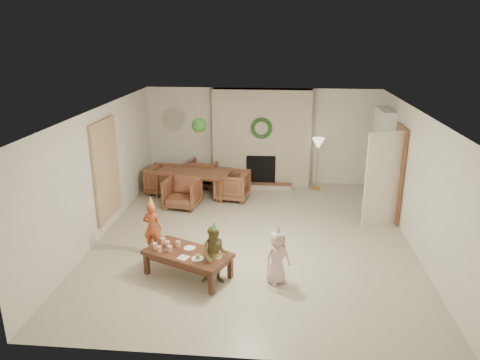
# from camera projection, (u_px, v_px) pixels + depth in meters

# --- Properties ---
(floor) EXTENTS (7.00, 7.00, 0.00)m
(floor) POSITION_uv_depth(u_px,v_px,m) (253.00, 237.00, 8.97)
(floor) COLOR #B7B29E
(floor) RESTS_ON ground
(ceiling) EXTENTS (7.00, 7.00, 0.00)m
(ceiling) POSITION_uv_depth(u_px,v_px,m) (255.00, 111.00, 8.19)
(ceiling) COLOR white
(ceiling) RESTS_ON wall_back
(wall_back) EXTENTS (7.00, 0.00, 7.00)m
(wall_back) POSITION_uv_depth(u_px,v_px,m) (262.00, 136.00, 11.89)
(wall_back) COLOR silver
(wall_back) RESTS_ON floor
(wall_front) EXTENTS (7.00, 0.00, 7.00)m
(wall_front) POSITION_uv_depth(u_px,v_px,m) (236.00, 269.00, 5.27)
(wall_front) COLOR silver
(wall_front) RESTS_ON floor
(wall_left) EXTENTS (0.00, 7.00, 7.00)m
(wall_left) POSITION_uv_depth(u_px,v_px,m) (100.00, 173.00, 8.84)
(wall_left) COLOR silver
(wall_left) RESTS_ON floor
(wall_right) EXTENTS (0.00, 7.00, 7.00)m
(wall_right) POSITION_uv_depth(u_px,v_px,m) (417.00, 182.00, 8.33)
(wall_right) COLOR silver
(wall_right) RESTS_ON floor
(fireplace_mass) EXTENTS (2.50, 0.40, 2.50)m
(fireplace_mass) POSITION_uv_depth(u_px,v_px,m) (262.00, 138.00, 11.70)
(fireplace_mass) COLOR #502715
(fireplace_mass) RESTS_ON floor
(fireplace_hearth) EXTENTS (1.60, 0.30, 0.12)m
(fireplace_hearth) POSITION_uv_depth(u_px,v_px,m) (260.00, 186.00, 11.74)
(fireplace_hearth) COLOR maroon
(fireplace_hearth) RESTS_ON floor
(fireplace_firebox) EXTENTS (0.75, 0.12, 0.75)m
(fireplace_firebox) POSITION_uv_depth(u_px,v_px,m) (261.00, 170.00, 11.78)
(fireplace_firebox) COLOR black
(fireplace_firebox) RESTS_ON floor
(fireplace_wreath) EXTENTS (0.54, 0.10, 0.54)m
(fireplace_wreath) POSITION_uv_depth(u_px,v_px,m) (261.00, 128.00, 11.39)
(fireplace_wreath) COLOR #194319
(fireplace_wreath) RESTS_ON fireplace_mass
(floor_lamp_base) EXTENTS (0.25, 0.25, 0.03)m
(floor_lamp_base) POSITION_uv_depth(u_px,v_px,m) (316.00, 189.00, 11.68)
(floor_lamp_base) COLOR gold
(floor_lamp_base) RESTS_ON floor
(floor_lamp_post) EXTENTS (0.03, 0.03, 1.21)m
(floor_lamp_post) POSITION_uv_depth(u_px,v_px,m) (317.00, 166.00, 11.49)
(floor_lamp_post) COLOR gold
(floor_lamp_post) RESTS_ON floor
(floor_lamp_shade) EXTENTS (0.32, 0.32, 0.27)m
(floor_lamp_shade) POSITION_uv_depth(u_px,v_px,m) (318.00, 143.00, 11.31)
(floor_lamp_shade) COLOR beige
(floor_lamp_shade) RESTS_ON floor_lamp_post
(bookshelf_carcass) EXTENTS (0.30, 1.00, 2.20)m
(bookshelf_carcass) POSITION_uv_depth(u_px,v_px,m) (381.00, 156.00, 10.56)
(bookshelf_carcass) COLOR white
(bookshelf_carcass) RESTS_ON floor
(bookshelf_shelf_a) EXTENTS (0.30, 0.92, 0.03)m
(bookshelf_shelf_a) POSITION_uv_depth(u_px,v_px,m) (378.00, 183.00, 10.77)
(bookshelf_shelf_a) COLOR white
(bookshelf_shelf_a) RESTS_ON bookshelf_carcass
(bookshelf_shelf_b) EXTENTS (0.30, 0.92, 0.03)m
(bookshelf_shelf_b) POSITION_uv_depth(u_px,v_px,m) (379.00, 167.00, 10.64)
(bookshelf_shelf_b) COLOR white
(bookshelf_shelf_b) RESTS_ON bookshelf_carcass
(bookshelf_shelf_c) EXTENTS (0.30, 0.92, 0.03)m
(bookshelf_shelf_c) POSITION_uv_depth(u_px,v_px,m) (381.00, 150.00, 10.52)
(bookshelf_shelf_c) COLOR white
(bookshelf_shelf_c) RESTS_ON bookshelf_carcass
(bookshelf_shelf_d) EXTENTS (0.30, 0.92, 0.03)m
(bookshelf_shelf_d) POSITION_uv_depth(u_px,v_px,m) (383.00, 133.00, 10.39)
(bookshelf_shelf_d) COLOR white
(bookshelf_shelf_d) RESTS_ON bookshelf_carcass
(books_row_lower) EXTENTS (0.20, 0.40, 0.24)m
(books_row_lower) POSITION_uv_depth(u_px,v_px,m) (379.00, 179.00, 10.58)
(books_row_lower) COLOR #AD2029
(books_row_lower) RESTS_ON bookshelf_shelf_a
(books_row_mid) EXTENTS (0.20, 0.44, 0.24)m
(books_row_mid) POSITION_uv_depth(u_px,v_px,m) (379.00, 160.00, 10.65)
(books_row_mid) COLOR navy
(books_row_mid) RESTS_ON bookshelf_shelf_b
(books_row_upper) EXTENTS (0.20, 0.36, 0.22)m
(books_row_upper) POSITION_uv_depth(u_px,v_px,m) (382.00, 146.00, 10.38)
(books_row_upper) COLOR #A59123
(books_row_upper) RESTS_ON bookshelf_shelf_c
(door_frame) EXTENTS (0.05, 0.86, 2.04)m
(door_frame) POSITION_uv_depth(u_px,v_px,m) (398.00, 174.00, 9.54)
(door_frame) COLOR brown
(door_frame) RESTS_ON floor
(door_leaf) EXTENTS (0.77, 0.32, 2.00)m
(door_leaf) POSITION_uv_depth(u_px,v_px,m) (383.00, 180.00, 9.22)
(door_leaf) COLOR beige
(door_leaf) RESTS_ON floor
(curtain_panel) EXTENTS (0.06, 1.20, 2.00)m
(curtain_panel) POSITION_uv_depth(u_px,v_px,m) (106.00, 170.00, 9.02)
(curtain_panel) COLOR beige
(curtain_panel) RESTS_ON wall_left
(dining_table) EXTENTS (1.91, 1.25, 0.63)m
(dining_table) POSITION_uv_depth(u_px,v_px,m) (194.00, 184.00, 11.13)
(dining_table) COLOR brown
(dining_table) RESTS_ON floor
(dining_chair_near) EXTENTS (0.85, 0.86, 0.69)m
(dining_chair_near) POSITION_uv_depth(u_px,v_px,m) (182.00, 193.00, 10.40)
(dining_chair_near) COLOR brown
(dining_chair_near) RESTS_ON floor
(dining_chair_far) EXTENTS (0.85, 0.86, 0.69)m
(dining_chair_far) POSITION_uv_depth(u_px,v_px,m) (204.00, 173.00, 11.84)
(dining_chair_far) COLOR brown
(dining_chair_far) RESTS_ON floor
(dining_chair_left) EXTENTS (0.86, 0.85, 0.69)m
(dining_chair_left) POSITION_uv_depth(u_px,v_px,m) (164.00, 180.00, 11.30)
(dining_chair_left) COLOR brown
(dining_chair_left) RESTS_ON floor
(dining_chair_right) EXTENTS (0.86, 0.85, 0.69)m
(dining_chair_right) POSITION_uv_depth(u_px,v_px,m) (232.00, 185.00, 10.90)
(dining_chair_right) COLOR brown
(dining_chair_right) RESTS_ON floor
(hanging_plant_cord) EXTENTS (0.01, 0.01, 0.70)m
(hanging_plant_cord) POSITION_uv_depth(u_px,v_px,m) (199.00, 115.00, 9.83)
(hanging_plant_cord) COLOR tan
(hanging_plant_cord) RESTS_ON ceiling
(hanging_plant_pot) EXTENTS (0.16, 0.16, 0.12)m
(hanging_plant_pot) POSITION_uv_depth(u_px,v_px,m) (199.00, 131.00, 9.94)
(hanging_plant_pot) COLOR #9E6233
(hanging_plant_pot) RESTS_ON hanging_plant_cord
(hanging_plant_foliage) EXTENTS (0.32, 0.32, 0.32)m
(hanging_plant_foliage) POSITION_uv_depth(u_px,v_px,m) (199.00, 125.00, 9.90)
(hanging_plant_foliage) COLOR #1D4E1A
(hanging_plant_foliage) RESTS_ON hanging_plant_pot
(coffee_table_top) EXTENTS (1.58, 1.22, 0.07)m
(coffee_table_top) POSITION_uv_depth(u_px,v_px,m) (188.00, 254.00, 7.44)
(coffee_table_top) COLOR #4C2819
(coffee_table_top) RESTS_ON floor
(coffee_table_apron) EXTENTS (1.43, 1.08, 0.09)m
(coffee_table_apron) POSITION_uv_depth(u_px,v_px,m) (188.00, 258.00, 7.47)
(coffee_table_apron) COLOR #4C2819
(coffee_table_apron) RESTS_ON floor
(coffee_leg_fl) EXTENTS (0.10, 0.10, 0.37)m
(coffee_leg_fl) POSITION_uv_depth(u_px,v_px,m) (147.00, 264.00, 7.57)
(coffee_leg_fl) COLOR #4C2819
(coffee_leg_fl) RESTS_ON floor
(coffee_leg_fr) EXTENTS (0.10, 0.10, 0.37)m
(coffee_leg_fr) POSITION_uv_depth(u_px,v_px,m) (211.00, 284.00, 6.97)
(coffee_leg_fr) COLOR #4C2819
(coffee_leg_fr) RESTS_ON floor
(coffee_leg_bl) EXTENTS (0.10, 0.10, 0.37)m
(coffee_leg_bl) POSITION_uv_depth(u_px,v_px,m) (168.00, 250.00, 8.05)
(coffee_leg_bl) COLOR #4C2819
(coffee_leg_bl) RESTS_ON floor
(coffee_leg_br) EXTENTS (0.10, 0.10, 0.37)m
(coffee_leg_br) POSITION_uv_depth(u_px,v_px,m) (230.00, 268.00, 7.45)
(coffee_leg_br) COLOR #4C2819
(coffee_leg_br) RESTS_ON floor
(cup_a) EXTENTS (0.10, 0.10, 0.10)m
(cup_a) POSITION_uv_depth(u_px,v_px,m) (155.00, 246.00, 7.54)
(cup_a) COLOR white
(cup_a) RESTS_ON coffee_table_top
(cup_b) EXTENTS (0.10, 0.10, 0.10)m
(cup_b) POSITION_uv_depth(u_px,v_px,m) (163.00, 241.00, 7.72)
(cup_b) COLOR white
(cup_b) RESTS_ON coffee_table_top
(cup_c) EXTENTS (0.10, 0.10, 0.10)m
(cup_c) POSITION_uv_depth(u_px,v_px,m) (159.00, 249.00, 7.43)
(cup_c) COLOR white
(cup_c) RESTS_ON coffee_table_top
(cup_d) EXTENTS (0.10, 0.10, 0.10)m
(cup_d) POSITION_uv_depth(u_px,v_px,m) (168.00, 244.00, 7.61)
(cup_d) COLOR white
(cup_d) RESTS_ON coffee_table_top
(cup_e) EXTENTS (0.10, 0.10, 0.10)m
(cup_e) POSITION_uv_depth(u_px,v_px,m) (170.00, 249.00, 7.43)
(cup_e) COLOR white
(cup_e) RESTS_ON coffee_table_top
(cup_f) EXTENTS (0.10, 0.10, 0.10)m
(cup_f) POSITION_uv_depth(u_px,v_px,m) (178.00, 244.00, 7.61)
(cup_f) COLOR white
(cup_f) RESTS_ON coffee_table_top
(plate_a) EXTENTS (0.26, 0.26, 0.01)m
(plate_a) POSITION_uv_depth(u_px,v_px,m) (190.00, 248.00, 7.56)
(plate_a) COLOR white
(plate_a) RESTS_ON coffee_table_top
(plate_b) EXTENTS (0.26, 0.26, 0.01)m
(plate_b) POSITION_uv_depth(u_px,v_px,m) (198.00, 258.00, 7.21)
(plate_b) COLOR white
(plate_b) RESTS_ON coffee_table_top
(plate_c) EXTENTS (0.26, 0.26, 0.01)m
(plate_c) POSITION_uv_depth(u_px,v_px,m) (216.00, 256.00, 7.29)
(plate_c) COLOR white
(plate_c) RESTS_ON coffee_table_top
(food_scoop) EXTENTS (0.10, 0.10, 0.08)m
(food_scoop) POSITION_uv_depth(u_px,v_px,m) (198.00, 256.00, 7.20)
(food_scoop) COLOR tan
(food_scoop) RESTS_ON plate_b
(napkin_left) EXTENTS (0.22, 0.22, 0.01)m
(napkin_left) POSITION_uv_depth(u_px,v_px,m) (183.00, 258.00, 7.24)
(napkin_left) COLOR #FBB9C0
(napkin_left) RESTS_ON coffee_table_top
(napkin_right) EXTENTS (0.22, 0.22, 0.01)m
(napkin_right) POSITION_uv_depth(u_px,v_px,m) (214.00, 252.00, 7.42)
(napkin_right) COLOR #FBB9C0
(napkin_right) RESTS_ON coffee_table_top
(child_red) EXTENTS (0.37, 0.26, 0.96)m
(child_red) POSITION_uv_depth(u_px,v_px,m) (152.00, 228.00, 8.23)
(child_red) COLOR #C04E29
(child_red) RESTS_ON floor
(party_hat_red) EXTENTS (0.17, 0.17, 0.18)m
(party_hat_red) POSITION_uv_depth(u_px,v_px,m) (151.00, 201.00, 8.07)
(party_hat_red) COLOR #E7E34D
(party_hat_red) RESTS_ON child_red
(child_plaid) EXTENTS (0.49, 0.39, 0.97)m
(child_plaid) POSITION_uv_depth(u_px,v_px,m) (215.00, 255.00, 7.22)
(child_plaid) COLOR #9B532A
(child_plaid) RESTS_ON floor
(party_hat_plaid) EXTENTS (0.14, 0.14, 0.16)m
(party_hat_plaid) POSITION_uv_depth(u_px,v_px,m) (215.00, 225.00, 7.05)
(party_hat_plaid) COLOR #46A559
(party_hat_plaid) RESTS_ON child_plaid
(child_pink) EXTENTS (0.52, 0.48, 0.89)m
(child_pink) POSITION_uv_depth(u_px,v_px,m) (277.00, 257.00, 7.24)
(child_pink) COLOR beige
(child_pink) RESTS_ON floor
(party_hat_pink) EXTENTS (0.15, 0.15, 0.16)m
(party_hat_pink) POSITION_uv_depth(u_px,v_px,m) (278.00, 230.00, 7.09)
(party_hat_pink) COLOR #B6B8BD
(party_hat_pink) RESTS_ON child_pink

